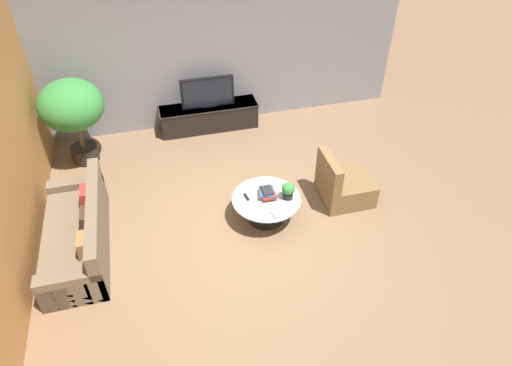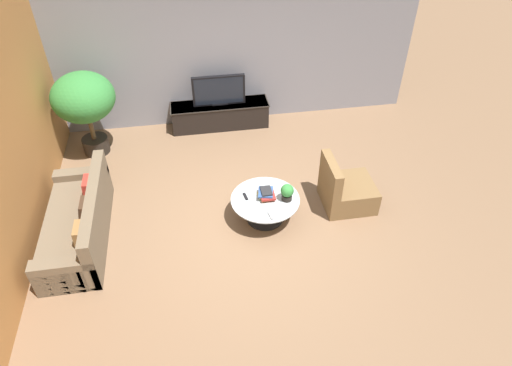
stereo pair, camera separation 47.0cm
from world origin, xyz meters
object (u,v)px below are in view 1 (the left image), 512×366
couch_by_wall (79,235)px  potted_palm_tall (72,108)px  potted_plant_tabletop (288,190)px  coffee_table (266,204)px  armchair_wicker (343,185)px  media_console (209,116)px  television (207,92)px

couch_by_wall → potted_palm_tall: 2.39m
potted_palm_tall → potted_plant_tabletop: potted_palm_tall is taller
potted_palm_tall → coffee_table: bearing=-39.4°
couch_by_wall → armchair_wicker: (4.12, 0.09, -0.01)m
armchair_wicker → potted_plant_tabletop: (-1.01, -0.21, 0.29)m
media_console → armchair_wicker: bearing=-56.8°
media_console → couch_by_wall: size_ratio=0.92×
couch_by_wall → potted_plant_tabletop: (3.11, -0.12, 0.28)m
media_console → couch_by_wall: bearing=-130.9°
potted_plant_tabletop → potted_palm_tall: bearing=142.8°
television → coffee_table: bearing=-81.7°
potted_palm_tall → potted_plant_tabletop: bearing=-37.2°
potted_plant_tabletop → armchair_wicker: bearing=11.4°
media_console → potted_palm_tall: size_ratio=1.23×
coffee_table → potted_plant_tabletop: bearing=-12.4°
coffee_table → potted_plant_tabletop: 0.43m
television → potted_palm_tall: 2.46m
armchair_wicker → television: bearing=33.2°
armchair_wicker → potted_palm_tall: 4.73m
couch_by_wall → potted_plant_tabletop: size_ratio=7.53×
television → potted_palm_tall: size_ratio=0.65×
media_console → armchair_wicker: size_ratio=2.25×
media_console → potted_palm_tall: bearing=-168.2°
media_console → armchair_wicker: armchair_wicker is taller
potted_palm_tall → television: bearing=11.8°
television → potted_plant_tabletop: television is taller
television → potted_plant_tabletop: bearing=-75.8°
television → armchair_wicker: size_ratio=1.18×
media_console → potted_palm_tall: (-2.39, -0.50, 0.82)m
potted_plant_tabletop → couch_by_wall: bearing=177.8°
couch_by_wall → armchair_wicker: bearing=91.2°
potted_plant_tabletop → media_console: bearing=104.2°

